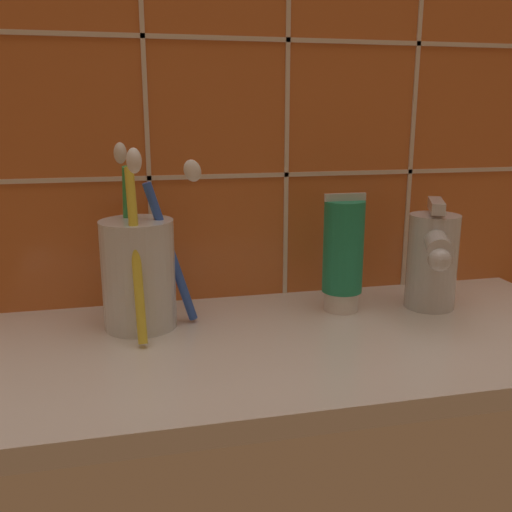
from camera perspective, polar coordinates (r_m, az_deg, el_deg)
The scene contains 5 objects.
sink_counter at distance 57.15cm, azimuth 5.07°, elevation -8.87°, with size 62.27×28.21×2.00cm, color silver.
tile_wall_backsplash at distance 66.37cm, azimuth 1.58°, elevation 12.62°, with size 72.27×1.72×42.97cm.
toothbrush_cup at distance 58.31cm, azimuth -11.60°, elevation -1.43°, with size 10.47×12.59×18.65cm.
toothpaste_tube at distance 62.44cm, azimuth 8.70°, elevation 0.21°, with size 4.59×4.37×13.01cm.
sink_faucet at distance 65.24cm, azimuth 17.27°, elevation -0.18°, with size 7.12×11.07×12.11cm.
Camera 1 is at (-16.56, -49.89, 23.43)cm, focal length 40.00 mm.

